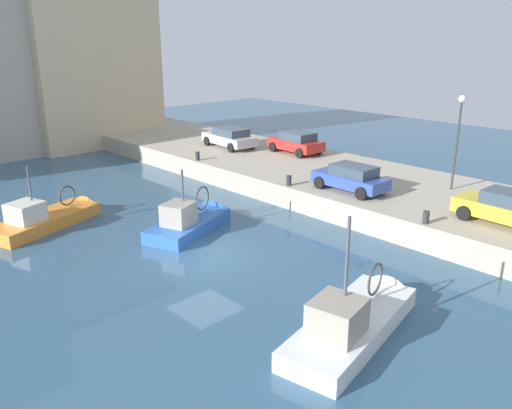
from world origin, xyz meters
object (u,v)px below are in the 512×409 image
object	(u,v)px
fishing_boat_white	(356,326)
mooring_bollard_mid	(289,180)
parked_car_red	(296,142)
parked_car_yellow	(509,208)
parked_car_silver	(230,137)
mooring_bollard_south	(426,217)
quay_streetlamp	(459,127)
fishing_boat_blue	(193,226)
fishing_boat_orange	(51,222)
parked_car_blue	(351,178)
mooring_bollard_north	(198,156)

from	to	relation	value
fishing_boat_white	mooring_bollard_mid	distance (m)	12.45
parked_car_red	mooring_bollard_mid	size ratio (longest dim) A/B	7.13
parked_car_yellow	parked_car_silver	world-z (taller)	parked_car_yellow
mooring_bollard_south	quay_streetlamp	distance (m)	6.61
fishing_boat_blue	quay_streetlamp	distance (m)	14.15
fishing_boat_orange	mooring_bollard_south	distance (m)	17.60
fishing_boat_blue	mooring_bollard_mid	size ratio (longest dim) A/B	10.52
parked_car_silver	mooring_bollard_mid	xyz separation A→B (m)	(-4.10, -9.62, -0.45)
fishing_boat_white	mooring_bollard_mid	bearing A→B (deg)	53.07
fishing_boat_blue	parked_car_blue	distance (m)	8.41
fishing_boat_white	parked_car_yellow	world-z (taller)	fishing_boat_white
fishing_boat_blue	parked_car_red	size ratio (longest dim) A/B	1.48
fishing_boat_orange	fishing_boat_blue	bearing A→B (deg)	-47.65
parked_car_red	mooring_bollard_north	distance (m)	6.83
fishing_boat_white	mooring_bollard_north	world-z (taller)	fishing_boat_white
parked_car_silver	mooring_bollard_north	world-z (taller)	parked_car_silver
parked_car_red	fishing_boat_white	bearing A→B (deg)	-132.21
fishing_boat_orange	parked_car_silver	xyz separation A→B (m)	(14.58, 3.55, 1.79)
fishing_boat_blue	parked_car_blue	bearing A→B (deg)	-27.25
parked_car_red	mooring_bollard_south	size ratio (longest dim) A/B	7.13
parked_car_red	parked_car_silver	xyz separation A→B (m)	(-2.07, 4.51, -0.02)
parked_car_silver	parked_car_yellow	bearing A→B (deg)	-95.01
mooring_bollard_mid	quay_streetlamp	distance (m)	8.97
parked_car_yellow	parked_car_blue	bearing A→B (deg)	95.87
fishing_boat_white	mooring_bollard_mid	world-z (taller)	fishing_boat_white
parked_car_yellow	mooring_bollard_mid	bearing A→B (deg)	102.61
parked_car_yellow	parked_car_red	world-z (taller)	parked_car_red
parked_car_red	mooring_bollard_north	xyz separation A→B (m)	(-6.18, 2.89, -0.46)
quay_streetlamp	fishing_boat_white	bearing A→B (deg)	-164.64
fishing_boat_white	parked_car_red	world-z (taller)	fishing_boat_white
parked_car_blue	parked_car_silver	bearing A→B (deg)	78.50
fishing_boat_white	parked_car_silver	world-z (taller)	fishing_boat_white
fishing_boat_orange	fishing_boat_white	bearing A→B (deg)	-79.21
fishing_boat_white	parked_car_silver	distance (m)	22.74
fishing_boat_orange	mooring_bollard_mid	size ratio (longest dim) A/B	11.70
fishing_boat_white	fishing_boat_orange	size ratio (longest dim) A/B	1.09
fishing_boat_white	mooring_bollard_north	bearing A→B (deg)	67.44
fishing_boat_orange	mooring_bollard_north	bearing A→B (deg)	10.41
fishing_boat_blue	parked_car_silver	distance (m)	13.29
parked_car_red	parked_car_silver	world-z (taller)	parked_car_red
mooring_bollard_south	quay_streetlamp	bearing A→B (deg)	16.77
parked_car_yellow	parked_car_silver	size ratio (longest dim) A/B	0.97
quay_streetlamp	parked_car_blue	bearing A→B (deg)	140.08
fishing_boat_orange	parked_car_blue	bearing A→B (deg)	-36.63
fishing_boat_orange	parked_car_red	world-z (taller)	fishing_boat_orange
mooring_bollard_south	fishing_boat_orange	bearing A→B (deg)	126.66
mooring_bollard_south	mooring_bollard_mid	distance (m)	8.00
fishing_boat_blue	parked_car_blue	size ratio (longest dim) A/B	1.47
parked_car_blue	quay_streetlamp	bearing A→B (deg)	-39.92
mooring_bollard_south	parked_car_yellow	bearing A→B (deg)	-46.52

